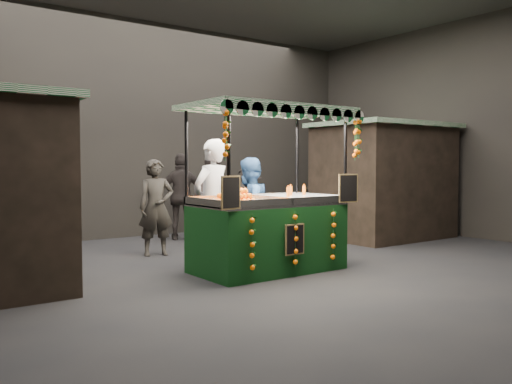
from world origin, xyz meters
TOP-DOWN VIEW (x-y plane):
  - ground at (0.00, 0.00)m, footprint 12.00×12.00m
  - market_hall at (0.00, 0.00)m, footprint 12.10×10.10m
  - neighbour_stall_right at (4.40, 1.50)m, footprint 3.00×2.20m
  - juice_stall at (-0.06, -0.03)m, footprint 2.66×1.56m
  - vendor_grey at (-0.60, 0.82)m, footprint 0.88×0.70m
  - vendor_blue at (0.22, 0.93)m, footprint 1.05×0.94m
  - shopper_0 at (-0.86, 2.35)m, footprint 0.73×0.57m
  - shopper_1 at (0.64, 2.70)m, footprint 1.11×1.02m
  - shopper_2 at (0.51, 3.90)m, footprint 1.22×0.92m
  - shopper_3 at (2.33, 3.85)m, footprint 1.03×1.14m
  - shopper_5 at (4.50, 3.32)m, footprint 1.19×1.75m
  - shopper_6 at (2.11, 3.82)m, footprint 0.43×0.61m

SIDE VIEW (x-z plane):
  - ground at x=0.00m, z-range 0.00..0.00m
  - shopper_3 at x=2.33m, z-range 0.00..1.53m
  - shopper_6 at x=2.11m, z-range 0.00..1.58m
  - juice_stall at x=-0.06m, z-range -0.49..2.09m
  - shopper_0 at x=-0.86m, z-range 0.00..1.77m
  - vendor_blue at x=0.22m, z-range 0.00..1.79m
  - shopper_5 at x=4.50m, z-range 0.00..1.81m
  - shopper_1 at x=0.64m, z-range 0.00..1.84m
  - shopper_2 at x=0.51m, z-range 0.00..1.92m
  - vendor_grey at x=-0.60m, z-range 0.00..2.09m
  - neighbour_stall_right at x=4.40m, z-range 0.01..2.61m
  - market_hall at x=0.00m, z-range 0.86..5.91m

